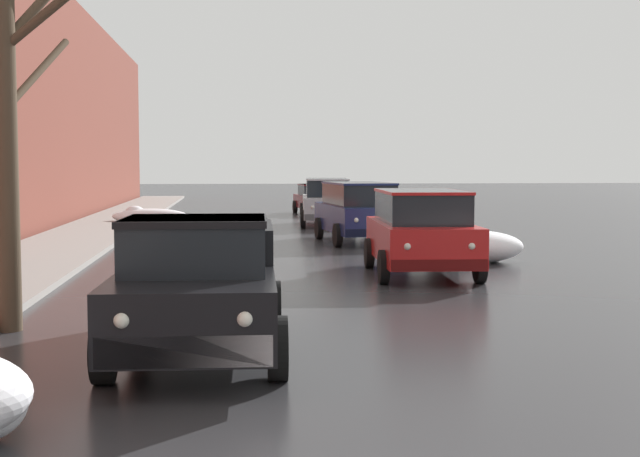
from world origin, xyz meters
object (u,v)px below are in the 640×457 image
Objects in this scene: suv_darkblue_parked_kerbside_mid at (358,210)px; suv_silver_parked_far_down_block at (327,200)px; bare_tree_second_along_sidewalk at (9,88)px; pickup_truck_black_approaching_near_lane at (199,285)px; suv_red_parked_kerbside_close at (421,229)px; sedan_maroon_queued_behind_truck at (317,198)px.

suv_darkblue_parked_kerbside_mid is 7.14m from suv_silver_parked_far_down_block.
pickup_truck_black_approaching_near_lane is at bearing -35.39° from bare_tree_second_along_sidewalk.
pickup_truck_black_approaching_near_lane is 1.11× the size of suv_red_parked_kerbside_close.
suv_darkblue_parked_kerbside_mid is 1.11× the size of sedan_maroon_queued_behind_truck.
sedan_maroon_queued_behind_truck is at bearing 89.38° from suv_darkblue_parked_kerbside_mid.
suv_red_parked_kerbside_close and suv_darkblue_parked_kerbside_mid have the same top height.
bare_tree_second_along_sidewalk reaches higher than suv_red_parked_kerbside_close.
sedan_maroon_queued_behind_truck is (0.36, 7.66, -0.24)m from suv_silver_parked_far_down_block.
sedan_maroon_queued_behind_truck is at bearing 81.74° from pickup_truck_black_approaching_near_lane.
suv_darkblue_parked_kerbside_mid is (6.92, 13.49, -2.46)m from bare_tree_second_along_sidewalk.
bare_tree_second_along_sidewalk reaches higher than suv_silver_parked_far_down_block.
pickup_truck_black_approaching_near_lane is at bearing -98.26° from sedan_maroon_queued_behind_truck.
suv_silver_parked_far_down_block is (-0.40, 15.06, -0.00)m from suv_red_parked_kerbside_close.
suv_darkblue_parked_kerbside_mid is 1.01× the size of suv_silver_parked_far_down_block.
sedan_maroon_queued_behind_truck is at bearing 90.11° from suv_red_parked_kerbside_close.
pickup_truck_black_approaching_near_lane reaches higher than sedan_maroon_queued_behind_truck.
suv_darkblue_parked_kerbside_mid is at bearing 74.68° from pickup_truck_black_approaching_near_lane.
suv_red_parked_kerbside_close is at bearing 38.07° from bare_tree_second_along_sidewalk.
sedan_maroon_queued_behind_truck is (-0.04, 22.71, -0.24)m from suv_red_parked_kerbside_close.
suv_silver_parked_far_down_block reaches higher than sedan_maroon_queued_behind_truck.
sedan_maroon_queued_behind_truck is (7.08, 28.29, -2.69)m from bare_tree_second_along_sidewalk.
bare_tree_second_along_sidewalk is 1.37× the size of suv_silver_parked_far_down_block.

